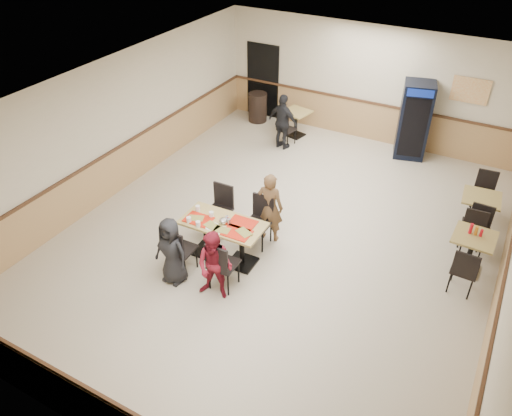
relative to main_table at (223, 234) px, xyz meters
The scene contains 20 objects.
ground 1.41m from the main_table, 60.18° to the left, with size 10.00×10.00×0.00m, color beige.
room_shell 4.40m from the main_table, 56.62° to the left, with size 10.00×10.00×10.00m.
main_table is the anchor object (origin of this frame).
main_chairs 0.06m from the main_table, behind, with size 1.41×1.83×1.04m.
diner_woman_left 1.06m from the main_table, 116.18° to the right, with size 0.64×0.41×1.30m, color black.
diner_woman_right 1.01m from the main_table, 65.91° to the right, with size 0.64×0.50×1.32m, color maroon.
diner_man_opposite 1.07m from the main_table, 63.82° to the left, with size 0.54×0.35×1.47m, color brown.
lone_diner 4.63m from the main_table, 102.64° to the left, with size 0.85×0.36×1.46m, color black.
tabletop_clutter 0.31m from the main_table, 101.62° to the right, with size 1.35×0.69×0.12m.
side_table_near 4.47m from the main_table, 24.50° to the left, with size 0.74×0.74×0.76m.
side_table_near_chair_south 4.25m from the main_table, 16.98° to the left, with size 0.45×0.45×0.97m, color black, non-canonical shape.
side_table_near_chair_north 4.75m from the main_table, 31.23° to the left, with size 0.45×0.45×0.97m, color black, non-canonical shape.
side_table_far 5.13m from the main_table, 39.13° to the left, with size 0.77×0.77×0.77m.
side_table_far_chair_south 4.77m from the main_table, 33.42° to the left, with size 0.45×0.45×0.97m, color black, non-canonical shape.
side_table_far_chair_north 5.54m from the main_table, 44.05° to the left, with size 0.45×0.45×0.97m, color black, non-canonical shape.
condiment_caddy 4.47m from the main_table, 25.25° to the left, with size 0.23×0.06×0.20m.
back_table 5.42m from the main_table, 100.77° to the left, with size 0.79×0.79×0.71m.
back_table_chair_lone 4.86m from the main_table, 102.03° to the left, with size 0.42×0.42×0.90m, color black, non-canonical shape.
pepsi_cooler 6.07m from the main_table, 70.90° to the left, with size 0.88×0.88×1.91m.
trash_bin 6.16m from the main_table, 112.77° to the left, with size 0.53×0.53×0.83m, color black.
Camera 1 is at (3.38, -7.19, 6.15)m, focal length 35.00 mm.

